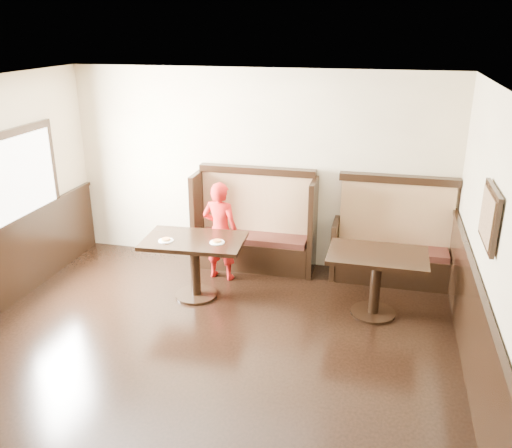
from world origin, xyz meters
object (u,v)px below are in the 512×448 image
(table_neighbor, at_px, (377,269))
(table_main, at_px, (195,253))
(child, at_px, (220,231))
(booth_main, at_px, (255,231))
(booth_neighbor, at_px, (393,246))

(table_neighbor, bearing_deg, table_main, -177.60)
(table_main, distance_m, child, 0.64)
(table_main, bearing_deg, booth_main, 62.16)
(booth_neighbor, height_order, child, booth_neighbor)
(booth_neighbor, distance_m, child, 2.38)
(child, bearing_deg, booth_neighbor, -160.69)
(booth_neighbor, bearing_deg, booth_main, 179.95)
(booth_neighbor, xyz_separation_m, table_main, (-2.47, -1.14, 0.13))
(child, bearing_deg, table_neighbor, 171.99)
(booth_neighbor, relative_size, table_main, 1.27)
(booth_main, relative_size, booth_neighbor, 1.06)
(table_neighbor, relative_size, child, 0.84)
(booth_main, bearing_deg, table_neighbor, -31.50)
(booth_main, height_order, child, booth_main)
(booth_neighbor, bearing_deg, table_neighbor, -100.49)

